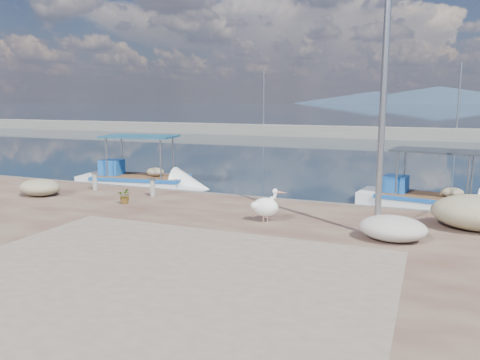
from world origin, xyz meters
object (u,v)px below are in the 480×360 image
object	(u,v)px
boat_right	(430,204)
lamp_post	(383,105)
pelican	(266,206)
bollard_near	(152,187)
boat_left	(140,183)

from	to	relation	value
boat_right	lamp_post	size ratio (longest dim) A/B	0.79
pelican	bollard_near	distance (m)	5.31
pelican	lamp_post	bearing A→B (deg)	-26.64
boat_left	lamp_post	bearing A→B (deg)	-35.87
lamp_post	bollard_near	distance (m)	8.82
bollard_near	lamp_post	bearing A→B (deg)	-14.63
boat_left	lamp_post	world-z (taller)	lamp_post
boat_right	pelican	distance (m)	7.25
boat_left	bollard_near	size ratio (longest dim) A/B	9.05
boat_right	pelican	xyz separation A→B (m)	(-4.33, -5.77, 0.76)
boat_left	boat_right	size ratio (longest dim) A/B	1.09
boat_right	pelican	size ratio (longest dim) A/B	5.42
pelican	lamp_post	distance (m)	4.19
boat_left	pelican	size ratio (longest dim) A/B	5.90
pelican	bollard_near	bearing A→B (deg)	137.30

